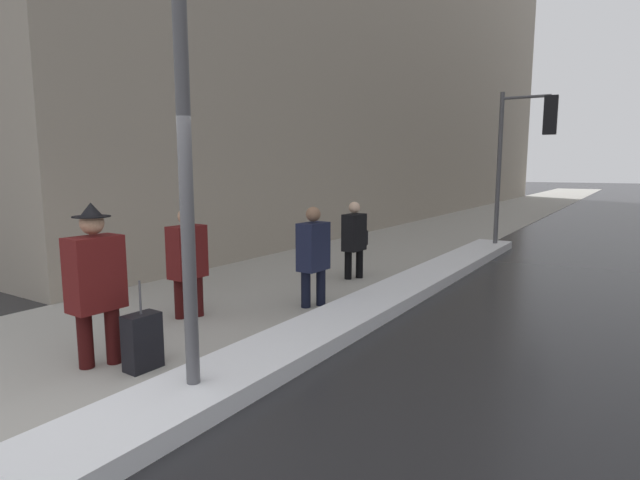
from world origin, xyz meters
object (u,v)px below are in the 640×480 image
Objects in this scene: pedestrian_with_shoulder_bag at (355,237)px; rolling_suitcase at (142,342)px; lamp_post at (182,82)px; pedestrian_in_fedora at (95,279)px; pedestrian_trailing at (187,258)px; traffic_light_near at (530,137)px; pedestrian_in_glasses at (313,252)px.

rolling_suitcase is (0.26, -4.96, -0.51)m from pedestrian_with_shoulder_bag.
pedestrian_in_fedora is (-1.44, 0.04, -1.83)m from lamp_post.
pedestrian_trailing is (-1.96, 1.75, -1.92)m from lamp_post.
pedestrian_in_fedora is at bearing 178.54° from lamp_post.
pedestrian_in_fedora is 1.13× the size of pedestrian_trailing.
pedestrian_trailing is (-2.79, -8.38, -1.98)m from traffic_light_near.
traffic_light_near reaches higher than rolling_suitcase.
pedestrian_trailing is 3.50m from pedestrian_with_shoulder_bag.
lamp_post is at bearing 79.33° from rolling_suitcase.
lamp_post is 3.78m from pedestrian_in_glasses.
lamp_post is at bearing -99.31° from traffic_light_near.
lamp_post is 10.17m from traffic_light_near.
pedestrian_in_fedora is 0.82m from rolling_suitcase.
pedestrian_in_glasses is 1.04× the size of pedestrian_with_shoulder_bag.
pedestrian_trailing is at bearing -113.04° from traffic_light_near.
pedestrian_with_shoulder_bag is at bearing -166.38° from pedestrian_in_glasses.
rolling_suitcase is at bearing 4.81° from pedestrian_with_shoulder_bag.
lamp_post reaches higher than rolling_suitcase.
rolling_suitcase is (0.47, 0.18, -0.64)m from pedestrian_in_fedora.
pedestrian_trailing is at bearing -37.75° from pedestrian_in_glasses.
rolling_suitcase is (-0.97, 0.21, -2.47)m from lamp_post.
pedestrian_in_fedora is at bearing -67.35° from rolling_suitcase.
pedestrian_in_glasses is 2.98m from rolling_suitcase.
lamp_post is 1.17× the size of traffic_light_near.
pedestrian_with_shoulder_bag is at bearing -175.19° from rolling_suitcase.
rolling_suitcase is at bearing 167.55° from lamp_post.
pedestrian_with_shoulder_bag is (0.73, 3.43, -0.05)m from pedestrian_trailing.
pedestrian_trailing reaches higher than rolling_suitcase.
pedestrian_trailing reaches higher than pedestrian_with_shoulder_bag.
pedestrian_trailing is at bearing 138.29° from lamp_post.
pedestrian_trailing is (-0.52, 1.71, -0.09)m from pedestrian_in_fedora.
lamp_post is 2.65× the size of pedestrian_in_fedora.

